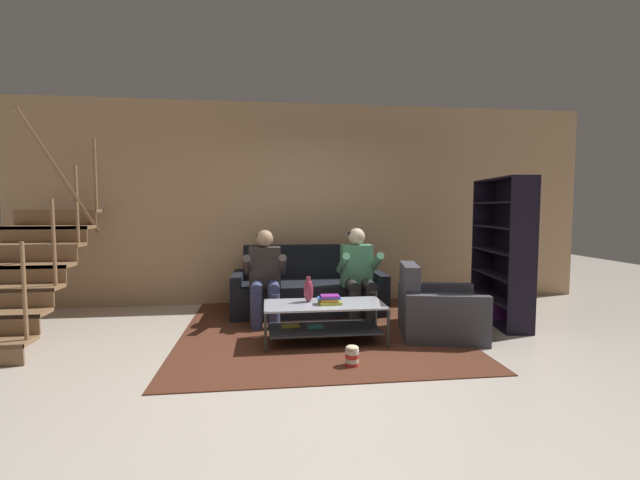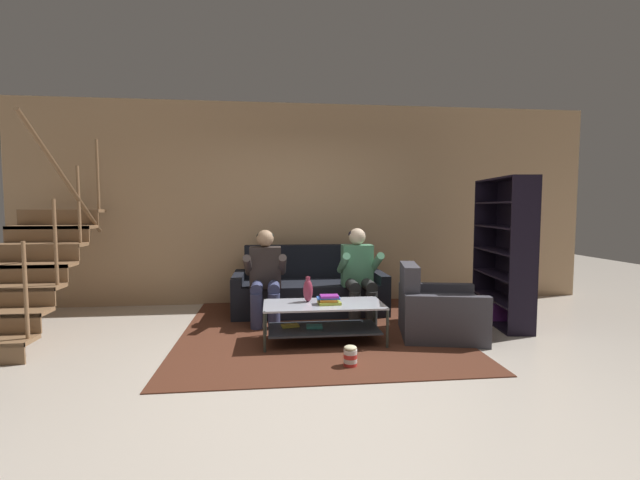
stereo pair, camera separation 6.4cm
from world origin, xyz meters
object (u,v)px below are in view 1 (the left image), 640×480
object	(u,v)px
person_seated_left	(265,273)
vase	(308,290)
couch	(308,290)
armchair	(438,312)
coffee_table	(323,316)
bookshelf	(503,261)
book_stack	(329,300)
person_seated_right	(358,271)
popcorn_tub	(352,356)

from	to	relation	value
person_seated_left	vase	xyz separation A→B (m)	(0.46, -0.72, -0.08)
couch	armchair	bearing A→B (deg)	-44.60
person_seated_left	vase	size ratio (longest dim) A/B	4.24
couch	person_seated_left	world-z (taller)	person_seated_left
couch	coffee_table	size ratio (longest dim) A/B	1.61
coffee_table	bookshelf	bearing A→B (deg)	13.33
vase	bookshelf	size ratio (longest dim) A/B	0.15
vase	book_stack	world-z (taller)	vase
vase	coffee_table	bearing A→B (deg)	-33.86
person_seated_right	popcorn_tub	world-z (taller)	person_seated_right
person_seated_left	coffee_table	bearing A→B (deg)	-53.57
bookshelf	armchair	xyz separation A→B (m)	(-1.02, -0.47, -0.49)
person_seated_left	armchair	size ratio (longest dim) A/B	1.13
couch	popcorn_tub	distance (m)	2.08
person_seated_right	popcorn_tub	xyz separation A→B (m)	(-0.38, -1.53, -0.53)
person_seated_left	bookshelf	xyz separation A→B (m)	(2.89, -0.28, 0.14)
vase	bookshelf	distance (m)	2.48
person_seated_left	person_seated_right	distance (m)	1.15
popcorn_tub	vase	bearing A→B (deg)	110.67
person_seated_right	coffee_table	size ratio (longest dim) A/B	0.92
bookshelf	vase	bearing A→B (deg)	-169.67
coffee_table	person_seated_right	bearing A→B (deg)	56.44
coffee_table	bookshelf	world-z (taller)	bookshelf
coffee_table	bookshelf	size ratio (longest dim) A/B	0.71
couch	vase	size ratio (longest dim) A/B	7.50
person_seated_right	coffee_table	xyz separation A→B (m)	(-0.54, -0.82, -0.35)
couch	armchair	distance (m)	1.82
coffee_table	bookshelf	xyz separation A→B (m)	(2.29, 0.54, 0.48)
person_seated_right	person_seated_left	bearing A→B (deg)	-179.93
coffee_table	popcorn_tub	size ratio (longest dim) A/B	6.48
person_seated_right	book_stack	xyz separation A→B (m)	(-0.49, -0.86, -0.17)
person_seated_left	armchair	bearing A→B (deg)	-21.81
person_seated_left	bookshelf	distance (m)	2.91
couch	book_stack	bearing A→B (deg)	-86.51
person_seated_left	armchair	xyz separation A→B (m)	(1.87, -0.75, -0.35)
person_seated_right	bookshelf	distance (m)	1.77
couch	popcorn_tub	size ratio (longest dim) A/B	10.46
armchair	popcorn_tub	world-z (taller)	armchair
couch	bookshelf	bearing A→B (deg)	-19.18
vase	person_seated_right	bearing A→B (deg)	46.26
bookshelf	person_seated_left	bearing A→B (deg)	174.55
armchair	person_seated_left	bearing A→B (deg)	158.19
person_seated_left	vase	bearing A→B (deg)	-57.57
couch	vase	xyz separation A→B (m)	(-0.12, -1.25, 0.25)
person_seated_right	popcorn_tub	distance (m)	1.66
coffee_table	book_stack	world-z (taller)	book_stack
couch	book_stack	distance (m)	1.40
coffee_table	armchair	xyz separation A→B (m)	(1.27, 0.07, -0.01)
person_seated_right	armchair	distance (m)	1.10
person_seated_right	bookshelf	size ratio (longest dim) A/B	0.65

